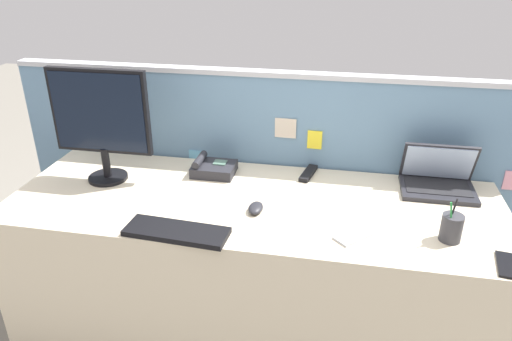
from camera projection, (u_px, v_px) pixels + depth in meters
name	position (u px, v px, depth m)	size (l,w,h in m)	color
ground_plane	(254.00, 332.00, 2.39)	(10.00, 10.00, 0.00)	slate
desk	(254.00, 271.00, 2.23)	(2.12, 0.76, 0.75)	beige
cubicle_divider	(269.00, 186.00, 2.50)	(2.59, 0.07, 1.21)	#6084A3
desktop_monitor	(100.00, 118.00, 2.14)	(0.46, 0.18, 0.52)	black
laptop	(438.00, 178.00, 2.15)	(0.32, 0.24, 0.21)	#232328
desk_phone	(213.00, 168.00, 2.30)	(0.20, 0.16, 0.09)	#232328
keyboard_main	(177.00, 232.00, 1.83)	(0.40, 0.14, 0.02)	black
computer_mouse_right_hand	(256.00, 208.00, 1.98)	(0.06, 0.10, 0.03)	#232328
pen_cup	(451.00, 228.00, 1.78)	(0.08, 0.08, 0.17)	#333338
cell_phone_silver_slab	(352.00, 236.00, 1.81)	(0.07, 0.14, 0.01)	#B7BAC1
cell_phone_black_slab	(506.00, 265.00, 1.65)	(0.06, 0.15, 0.01)	black
tv_remote	(308.00, 173.00, 2.29)	(0.04, 0.17, 0.02)	black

